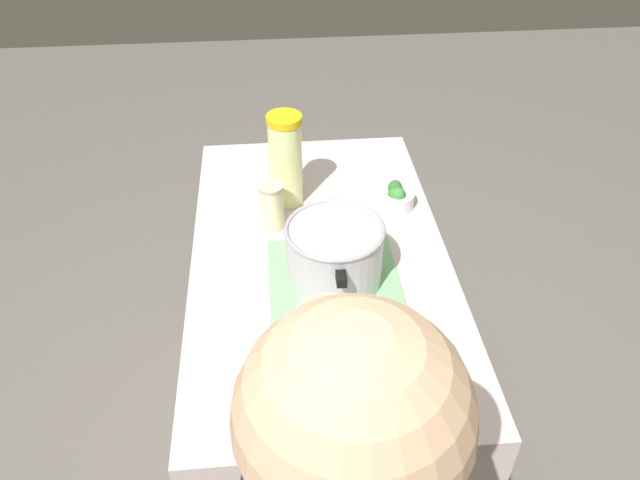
# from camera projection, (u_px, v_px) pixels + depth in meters

# --- Properties ---
(ground_plane) EXTENTS (8.00, 8.00, 0.00)m
(ground_plane) POSITION_uv_depth(u_px,v_px,m) (320.00, 442.00, 2.26)
(ground_plane) COLOR #615C56
(counter_slab) EXTENTS (1.24, 0.70, 0.91)m
(counter_slab) POSITION_uv_depth(u_px,v_px,m) (320.00, 362.00, 1.98)
(counter_slab) COLOR beige
(counter_slab) RESTS_ON ground_plane
(dish_cloth) EXTENTS (0.34, 0.34, 0.01)m
(dish_cloth) POSITION_uv_depth(u_px,v_px,m) (334.00, 279.00, 1.61)
(dish_cloth) COLOR #7BB97D
(dish_cloth) RESTS_ON counter_slab
(cooking_pot) EXTENTS (0.32, 0.25, 0.16)m
(cooking_pot) POSITION_uv_depth(u_px,v_px,m) (334.00, 252.00, 1.56)
(cooking_pot) COLOR #B7B7BC
(cooking_pot) RESTS_ON dish_cloth
(lemonade_pitcher) EXTENTS (0.10, 0.10, 0.29)m
(lemonade_pitcher) POSITION_uv_depth(u_px,v_px,m) (286.00, 160.00, 1.80)
(lemonade_pitcher) COLOR #E9F39E
(lemonade_pitcher) RESTS_ON counter_slab
(mason_jar) EXTENTS (0.07, 0.07, 0.14)m
(mason_jar) POSITION_uv_depth(u_px,v_px,m) (272.00, 206.00, 1.75)
(mason_jar) COLOR beige
(mason_jar) RESTS_ON counter_slab
(broccoli_bowl_front) EXTENTS (0.14, 0.14, 0.07)m
(broccoli_bowl_front) POSITION_uv_depth(u_px,v_px,m) (318.00, 399.00, 1.29)
(broccoli_bowl_front) COLOR silver
(broccoli_bowl_front) RESTS_ON counter_slab
(broccoli_bowl_center) EXTENTS (0.12, 0.12, 0.08)m
(broccoli_bowl_center) POSITION_uv_depth(u_px,v_px,m) (395.00, 197.00, 1.85)
(broccoli_bowl_center) COLOR silver
(broccoli_bowl_center) RESTS_ON counter_slab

